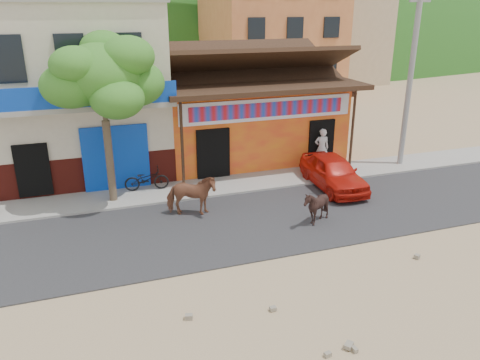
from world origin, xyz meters
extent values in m
plane|color=#9E825B|center=(0.00, 0.00, 0.00)|extent=(120.00, 120.00, 0.00)
cube|color=#28282B|center=(0.00, 2.50, 0.02)|extent=(60.00, 5.00, 0.04)
cube|color=gray|center=(0.00, 6.00, 0.06)|extent=(60.00, 2.00, 0.12)
cube|color=orange|center=(2.00, 10.00, 1.80)|extent=(8.00, 6.00, 3.60)
cube|color=beige|center=(-5.50, 10.00, 3.50)|extent=(7.00, 6.00, 7.00)
cube|color=#CC723F|center=(9.00, 24.00, 6.00)|extent=(9.00, 9.00, 12.00)
cube|color=tan|center=(18.00, 30.00, 5.00)|extent=(8.00, 8.00, 10.00)
cylinder|color=gray|center=(8.20, 6.00, 4.12)|extent=(0.24, 0.24, 8.00)
imported|color=brown|center=(-2.12, 3.70, 0.77)|extent=(1.88, 1.25, 1.46)
imported|color=black|center=(1.65, 1.71, 0.64)|extent=(1.29, 1.20, 1.21)
imported|color=red|center=(3.83, 4.45, 0.70)|extent=(1.78, 3.96, 1.32)
imported|color=black|center=(-3.26, 6.39, 0.57)|extent=(1.75, 0.74, 0.89)
imported|color=silver|center=(4.50, 6.70, 1.00)|extent=(0.73, 0.57, 1.76)
camera|label=1|loc=(-5.33, -10.91, 6.87)|focal=35.00mm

